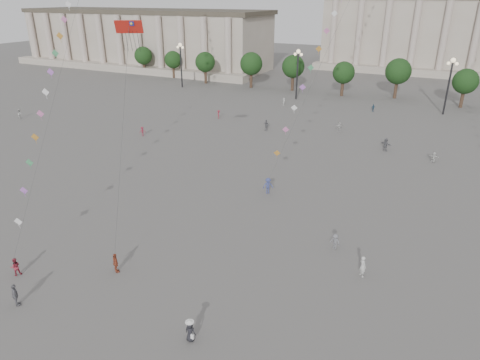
% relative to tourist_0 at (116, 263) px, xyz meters
% --- Properties ---
extents(ground, '(360.00, 360.00, 0.00)m').
position_rel_tourist_0_xyz_m(ground, '(6.94, -2.00, -0.89)').
color(ground, '#585553').
rests_on(ground, ground).
extents(hall_west, '(84.00, 26.22, 17.20)m').
position_rel_tourist_0_xyz_m(hall_west, '(-68.06, 91.90, 7.54)').
color(hall_west, '#A29788').
rests_on(hall_west, ground).
extents(hall_central, '(48.30, 34.30, 35.50)m').
position_rel_tourist_0_xyz_m(hall_central, '(6.94, 127.22, 13.35)').
color(hall_central, '#A29788').
rests_on(hall_central, ground).
extents(tree_row, '(137.12, 5.12, 8.00)m').
position_rel_tourist_0_xyz_m(tree_row, '(6.94, 76.00, 4.51)').
color(tree_row, '#35261A').
rests_on(tree_row, ground).
extents(lamp_post_far_west, '(2.00, 0.90, 10.65)m').
position_rel_tourist_0_xyz_m(lamp_post_far_west, '(-38.06, 68.00, 6.47)').
color(lamp_post_far_west, '#262628').
rests_on(lamp_post_far_west, ground).
extents(lamp_post_mid_west, '(2.00, 0.90, 10.65)m').
position_rel_tourist_0_xyz_m(lamp_post_mid_west, '(-8.06, 68.00, 6.47)').
color(lamp_post_mid_west, '#262628').
rests_on(lamp_post_mid_west, ground).
extents(lamp_post_mid_east, '(2.00, 0.90, 10.65)m').
position_rel_tourist_0_xyz_m(lamp_post_mid_east, '(21.94, 68.00, 6.47)').
color(lamp_post_mid_east, '#262628').
rests_on(lamp_post_mid_east, ground).
extents(person_crowd_0, '(0.87, 0.86, 1.48)m').
position_rel_tourist_0_xyz_m(person_crowd_0, '(9.34, 64.13, -0.15)').
color(person_crowd_0, '#30526D').
rests_on(person_crowd_0, ground).
extents(person_crowd_1, '(1.08, 1.08, 1.77)m').
position_rel_tourist_0_xyz_m(person_crowd_1, '(-49.01, 29.83, -0.00)').
color(person_crowd_1, '#BCBCB8').
rests_on(person_crowd_1, ground).
extents(person_crowd_2, '(1.11, 1.10, 1.54)m').
position_rel_tourist_0_xyz_m(person_crowd_2, '(-21.65, 31.22, -0.12)').
color(person_crowd_2, maroon).
rests_on(person_crowd_2, ground).
extents(person_crowd_4, '(1.54, 1.24, 1.64)m').
position_rel_tourist_0_xyz_m(person_crowd_4, '(6.67, 47.79, -0.06)').
color(person_crowd_4, silver).
rests_on(person_crowd_4, ground).
extents(person_crowd_6, '(1.09, 0.79, 1.51)m').
position_rel_tourist_0_xyz_m(person_crowd_6, '(15.40, 11.57, -0.13)').
color(person_crowd_6, slate).
rests_on(person_crowd_6, ground).
extents(person_crowd_7, '(1.45, 0.65, 1.51)m').
position_rel_tourist_0_xyz_m(person_crowd_7, '(21.95, 39.18, -0.13)').
color(person_crowd_7, silver).
rests_on(person_crowd_7, ground).
extents(person_crowd_10, '(0.38, 0.57, 1.55)m').
position_rel_tourist_0_xyz_m(person_crowd_10, '(-8.37, 61.28, -0.11)').
color(person_crowd_10, silver).
rests_on(person_crowd_10, ground).
extents(person_crowd_12, '(1.82, 1.33, 1.91)m').
position_rel_tourist_0_xyz_m(person_crowd_12, '(15.21, 41.29, 0.07)').
color(person_crowd_12, slate).
rests_on(person_crowd_12, ground).
extents(person_crowd_13, '(0.80, 0.80, 1.87)m').
position_rel_tourist_0_xyz_m(person_crowd_13, '(18.47, 8.49, 0.05)').
color(person_crowd_13, beige).
rests_on(person_crowd_13, ground).
extents(person_crowd_16, '(1.19, 0.77, 1.88)m').
position_rel_tourist_0_xyz_m(person_crowd_16, '(-4.66, 42.94, 0.05)').
color(person_crowd_16, slate).
rests_on(person_crowd_16, ground).
extents(person_crowd_17, '(1.08, 1.17, 1.57)m').
position_rel_tourist_0_xyz_m(person_crowd_17, '(-15.63, 46.17, -0.10)').
color(person_crowd_17, maroon).
rests_on(person_crowd_17, ground).
extents(tourist_0, '(1.11, 0.91, 1.77)m').
position_rel_tourist_0_xyz_m(tourist_0, '(0.00, 0.00, 0.00)').
color(tourist_0, brown).
rests_on(tourist_0, ground).
extents(tourist_3, '(1.15, 0.99, 1.85)m').
position_rel_tourist_0_xyz_m(tourist_3, '(-3.81, -6.51, 0.04)').
color(tourist_3, slate).
rests_on(tourist_3, ground).
extents(kite_flyer_0, '(0.94, 0.97, 1.58)m').
position_rel_tourist_0_xyz_m(kite_flyer_0, '(-7.15, -3.93, -0.10)').
color(kite_flyer_0, maroon).
rests_on(kite_flyer_0, ground).
extents(kite_flyer_1, '(1.43, 1.31, 1.93)m').
position_rel_tourist_0_xyz_m(kite_flyer_1, '(5.35, 19.85, 0.08)').
color(kite_flyer_1, '#38417E').
rests_on(kite_flyer_1, ground).
extents(hat_person, '(0.76, 0.60, 1.69)m').
position_rel_tourist_0_xyz_m(hat_person, '(9.67, -3.82, -0.07)').
color(hat_person, black).
rests_on(hat_person, ground).
extents(dragon_kite, '(2.17, 4.07, 18.61)m').
position_rel_tourist_0_xyz_m(dragon_kite, '(-1.68, 6.54, 17.18)').
color(dragon_kite, '#AF1A12').
rests_on(dragon_kite, ground).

